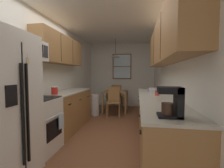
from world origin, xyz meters
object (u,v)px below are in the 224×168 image
stove_range (37,125)px  storage_canister (55,90)px  dining_chair_near (114,100)px  trash_bin (94,105)px  table_serving_bowl (114,90)px  microwave_over_range (28,50)px  dining_table (116,94)px  mug_by_coffeemaker (157,93)px  dining_chair_far (117,95)px  coffee_maker (173,101)px  dish_rack (156,90)px

stove_range → storage_canister: size_ratio=6.76×
dining_chair_near → trash_bin: dining_chair_near is taller
table_serving_bowl → microwave_over_range: bearing=-107.7°
microwave_over_range → dining_chair_near: bearing=67.5°
dining_table → mug_by_coffeemaker: 2.62m
dining_chair_near → storage_canister: bearing=-116.1°
dining_chair_far → dining_table: bearing=-88.0°
microwave_over_range → coffee_maker: 2.32m
dining_table → storage_canister: (-0.89, -2.51, 0.38)m
mug_by_coffeemaker → table_serving_bowl: (-1.18, 2.25, -0.20)m
storage_canister → mug_by_coffeemaker: (2.03, 0.17, -0.04)m
stove_range → dining_chair_near: size_ratio=1.22×
dining_table → dining_chair_far: (-0.02, 0.63, -0.10)m
storage_canister → dish_rack: size_ratio=0.48×
dining_table → trash_bin: bearing=-132.7°
microwave_over_range → dining_table: microwave_over_range is taller
trash_bin → storage_canister: 2.00m
dining_chair_near → trash_bin: size_ratio=1.34×
dining_table → microwave_over_range: bearing=-107.8°
microwave_over_range → table_serving_bowl: size_ratio=3.39×
microwave_over_range → mug_by_coffeemaker: bearing=19.8°
dining_chair_near → trash_bin: 0.64m
dining_table → mug_by_coffeemaker: size_ratio=6.96×
microwave_over_range → dining_chair_near: (1.03, 2.48, -1.19)m
trash_bin → table_serving_bowl: (0.55, 0.55, 0.42)m
dining_table → table_serving_bowl: 0.18m
dining_table → table_serving_bowl: (-0.04, -0.09, 0.15)m
stove_range → table_serving_bowl: stove_range is taller
microwave_over_range → dining_chair_far: 4.05m
dining_table → dining_chair_far: size_ratio=0.94×
coffee_maker → mug_by_coffeemaker: coffee_maker is taller
microwave_over_range → trash_bin: (0.41, 2.47, -1.36)m
dining_chair_near → mug_by_coffeemaker: bearing=-57.0°
dining_chair_near → mug_by_coffeemaker: size_ratio=7.38×
dish_rack → stove_range: bearing=-148.9°
trash_bin → mug_by_coffeemaker: (1.73, -1.70, 0.61)m
storage_canister → table_serving_bowl: (0.85, 2.42, -0.23)m
mug_by_coffeemaker → table_serving_bowl: size_ratio=0.72×
dining_chair_far → dish_rack: bearing=-64.9°
stove_range → dining_chair_far: 3.84m
mug_by_coffeemaker → dish_rack: (0.02, 0.46, 0.00)m
mug_by_coffeemaker → microwave_over_range: bearing=-160.2°
trash_bin → stove_range: bearing=-96.8°
mug_by_coffeemaker → dining_table: bearing=115.9°
storage_canister → coffee_maker: coffee_maker is taller
microwave_over_range → table_serving_bowl: microwave_over_range is taller
coffee_maker → dish_rack: size_ratio=0.84×
storage_canister → dining_chair_near: bearing=63.9°
mug_by_coffeemaker → dish_rack: dish_rack is taller
trash_bin → dish_rack: bearing=-35.3°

